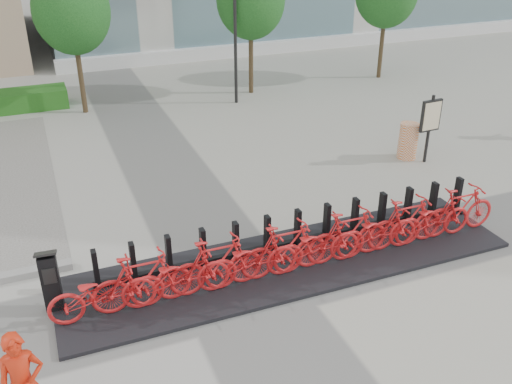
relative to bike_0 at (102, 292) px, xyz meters
name	(u,v)px	position (x,y,z in m)	size (l,w,h in m)	color
ground	(238,285)	(2.60, 0.05, -0.59)	(120.00, 120.00, 0.00)	#9E9C8D
tree_1	(71,10)	(1.10, 12.05, 3.00)	(2.60, 2.60, 5.10)	#3E301E
tree_2	(251,0)	(7.60, 12.05, 3.00)	(2.60, 2.60, 5.10)	#3E301E
streetlamp	(235,18)	(6.60, 11.05, 2.54)	(2.00, 0.20, 5.00)	black
dock_pad	(290,262)	(3.90, 0.35, -0.55)	(9.60, 2.40, 0.08)	black
dock_rail_posts	(299,229)	(4.32, 0.82, -0.09)	(8.74, 0.50, 0.85)	black
bike_0	(102,292)	(0.00, 0.00, 0.00)	(0.68, 1.95, 1.02)	red
bike_1	(142,281)	(0.72, 0.00, 0.06)	(0.53, 1.89, 1.14)	red
bike_2	(180,275)	(1.44, 0.00, 0.00)	(0.68, 1.95, 1.02)	red
bike_3	(216,264)	(2.16, 0.00, 0.06)	(0.53, 1.89, 1.14)	red
bike_4	(251,259)	(2.88, 0.00, 0.00)	(0.68, 1.95, 1.02)	red
bike_5	(285,249)	(3.60, 0.00, 0.06)	(0.53, 1.89, 1.14)	red
bike_6	(317,244)	(4.32, 0.00, 0.00)	(0.68, 1.95, 1.02)	red
bike_7	(348,235)	(5.04, 0.00, 0.06)	(0.53, 1.89, 1.14)	red
bike_8	(377,231)	(5.76, 0.00, 0.00)	(0.68, 1.95, 1.02)	red
bike_9	(406,222)	(6.48, 0.00, 0.06)	(0.53, 1.89, 1.14)	red
bike_10	(433,218)	(7.20, 0.00, 0.00)	(0.68, 1.95, 1.02)	red
bike_11	(459,210)	(7.92, 0.00, 0.06)	(0.53, 1.89, 1.14)	red
kiosk	(51,281)	(-0.83, 0.57, 0.09)	(0.41, 0.35, 1.26)	black
worker_red	(23,384)	(-1.36, -2.09, 0.26)	(0.62, 0.41, 1.71)	red
construction_barrel	(408,141)	(9.51, 4.17, -0.05)	(0.56, 0.56, 1.08)	#E15400
map_sign	(431,119)	(9.84, 3.72, 0.75)	(0.67, 0.15, 2.03)	black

